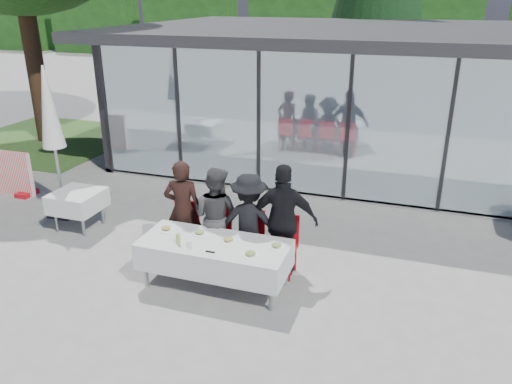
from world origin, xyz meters
The scene contains 23 objects.
ground centered at (0.00, 0.00, 0.00)m, with size 90.00×90.00×0.00m, color gray.
pavilion centered at (2.00, 8.16, 2.15)m, with size 14.80×8.80×3.44m.
treeline centered at (-2.00, 28.00, 2.20)m, with size 62.50×2.00×4.40m.
dining_table centered at (-0.29, -0.01, 0.54)m, with size 2.26×0.96×0.75m.
diner_a centered at (-1.15, 0.71, 0.86)m, with size 0.63×0.63×1.72m, color black.
diner_chair_a centered at (-1.15, 0.74, 0.54)m, with size 0.44×0.44×0.97m.
diner_b centered at (-0.56, 0.71, 0.83)m, with size 0.81×0.81×1.67m, color #454545.
diner_chair_b centered at (-0.56, 0.74, 0.54)m, with size 0.44×0.44×0.97m.
diner_c centered at (0.02, 0.71, 0.81)m, with size 1.05×1.05×1.62m, color black.
diner_chair_c centered at (0.02, 0.74, 0.54)m, with size 0.44×0.44×0.97m.
diner_d centered at (0.59, 0.71, 0.92)m, with size 1.07×1.07×1.83m, color black.
diner_chair_d centered at (0.59, 0.74, 0.54)m, with size 0.44×0.44×0.97m.
plate_a centered at (-1.16, 0.12, 0.78)m, with size 0.24×0.24×0.07m.
plate_b centered at (-0.60, 0.17, 0.78)m, with size 0.24×0.24×0.07m.
plate_c centered at (-0.09, 0.08, 0.78)m, with size 0.24×0.24×0.07m.
plate_d centered at (0.64, 0.13, 0.78)m, with size 0.24×0.24×0.07m.
plate_extra centered at (0.37, -0.23, 0.78)m, with size 0.24×0.24×0.07m.
juice_bottle centered at (-0.77, -0.23, 0.83)m, with size 0.06×0.06×0.17m, color #8FAF49.
drinking_glasses centered at (-0.58, -0.27, 0.80)m, with size 0.07×0.07×0.10m.
folded_eyeglasses centered at (-0.22, -0.32, 0.76)m, with size 0.14×0.03×0.01m, color black.
spare_table_left centered at (-3.57, 1.07, 0.55)m, with size 0.86×0.86×0.74m.
market_umbrella centered at (-4.25, 1.46, 2.01)m, with size 0.50×0.50×3.00m.
grass_patch centered at (-8.50, 6.00, 0.01)m, with size 5.00×5.00×0.02m, color #385926.
Camera 1 is at (2.43, -6.12, 4.20)m, focal length 35.00 mm.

